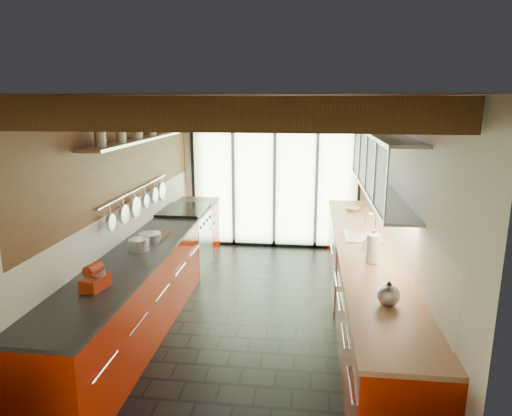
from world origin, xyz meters
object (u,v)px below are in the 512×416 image
object	(u,v)px
stand_mixer	(96,278)
kettle	(388,294)
paper_towel	(373,249)
bowl	(353,209)
soap_bottle	(367,241)

from	to	relation	value
stand_mixer	kettle	size ratio (longest dim) A/B	1.13
paper_towel	bowl	size ratio (longest dim) A/B	1.65
paper_towel	soap_bottle	world-z (taller)	paper_towel
paper_towel	stand_mixer	bearing A→B (deg)	-159.05
kettle	paper_towel	size ratio (longest dim) A/B	0.74
paper_towel	bowl	distance (m)	2.28
paper_towel	soap_bottle	distance (m)	0.46
kettle	soap_bottle	world-z (taller)	kettle
stand_mixer	soap_bottle	world-z (taller)	stand_mixer
kettle	bowl	size ratio (longest dim) A/B	1.22
kettle	soap_bottle	bearing A→B (deg)	90.00
bowl	stand_mixer	bearing A→B (deg)	-128.06
paper_towel	bowl	world-z (taller)	paper_towel
kettle	paper_towel	bearing A→B (deg)	90.00
stand_mixer	soap_bottle	size ratio (longest dim) A/B	1.69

